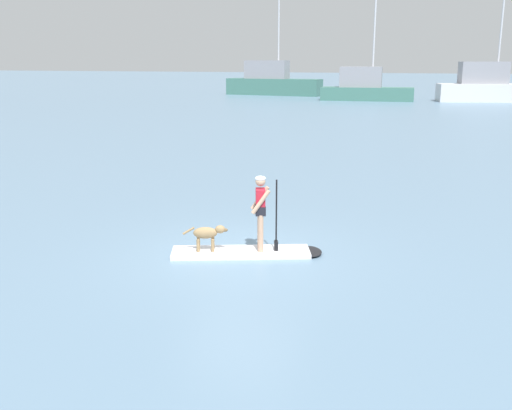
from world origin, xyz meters
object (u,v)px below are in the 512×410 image
Objects in this scene: moored_boat_outer at (488,87)px; person_paddler at (261,208)px; moored_boat_far_port at (272,82)px; paddleboard at (251,252)px; dog at (208,234)px; moored_boat_port at (365,88)px.

person_paddler is at bearing -96.19° from moored_boat_outer.
moored_boat_far_port is at bearing 171.43° from moored_boat_outer.
paddleboard is 3.56× the size of dog.
moored_boat_outer is at bearing -8.57° from moored_boat_far_port.
moored_boat_outer is (5.97, 55.07, 0.48)m from person_paddler.
moored_boat_port reaches higher than paddleboard.
moored_boat_port is 12.67m from moored_boat_outer.
moored_boat_far_port is 0.97× the size of moored_boat_outer.
person_paddler is 0.13× the size of moored_boat_far_port.
dog is 0.08× the size of moored_boat_port.
dog is at bearing -97.25° from moored_boat_outer.
moored_boat_outer reaches higher than moored_boat_far_port.
moored_boat_outer reaches higher than moored_boat_port.
paddleboard is at bearing -83.24° from moored_boat_port.
person_paddler reaches higher than dog.
paddleboard is 61.91m from moored_boat_far_port.
moored_boat_far_port is (-18.89, 58.93, 1.56)m from paddleboard.
dog is 0.07× the size of moored_boat_outer.
dog is at bearing -158.05° from person_paddler.
paddleboard is 1.05m from person_paddler.
paddleboard is 0.26× the size of moored_boat_outer.
person_paddler is at bearing 21.95° from dog.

